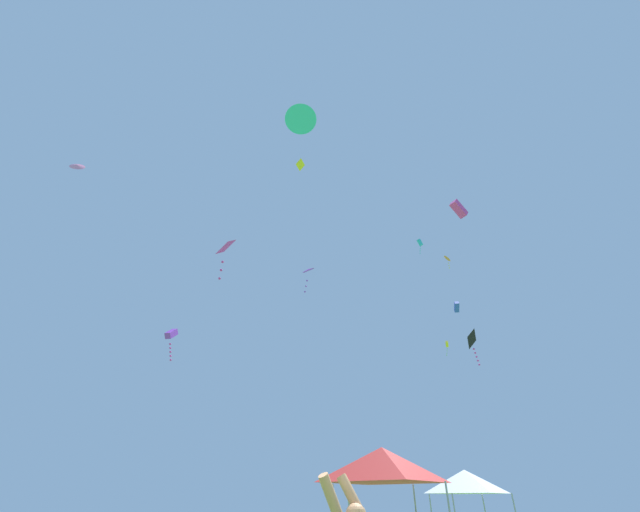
% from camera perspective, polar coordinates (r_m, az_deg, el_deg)
% --- Properties ---
extents(canopy_tent_white, '(2.62, 2.62, 2.81)m').
position_cam_1_polar(canopy_tent_white, '(19.25, 20.55, -28.48)').
color(canopy_tent_white, '#9E9EA3').
rests_on(canopy_tent_white, ground).
extents(canopy_tent_red, '(2.89, 2.89, 3.09)m').
position_cam_1_polar(canopy_tent_red, '(13.13, 9.17, -27.88)').
color(canopy_tent_red, '#9E9EA3').
rests_on(canopy_tent_red, ground).
extents(kite_cyan_box, '(0.56, 0.45, 1.50)m').
position_cam_1_polar(kite_cyan_box, '(37.70, 14.40, 1.85)').
color(kite_cyan_box, '#2DB7CC').
extents(kite_purple_box, '(0.84, 1.29, 2.68)m').
position_cam_1_polar(kite_purple_box, '(32.74, -20.91, -10.73)').
color(kite_purple_box, purple).
extents(kite_purple_diamond, '(1.56, 1.51, 2.81)m').
position_cam_1_polar(kite_purple_diamond, '(38.67, -1.80, -2.18)').
color(kite_purple_diamond, purple).
extents(kite_black_diamond, '(0.96, 0.91, 2.32)m').
position_cam_1_polar(kite_black_diamond, '(29.95, 21.23, -11.51)').
color(kite_black_diamond, black).
extents(kite_blue_box, '(0.55, 0.92, 0.74)m').
position_cam_1_polar(kite_blue_box, '(32.98, 19.35, -7.04)').
color(kite_blue_box, blue).
extents(kite_pink_delta, '(1.12, 0.73, 0.99)m').
position_cam_1_polar(kite_pink_delta, '(35.35, -31.95, 11.12)').
color(kite_pink_delta, pink).
extents(kite_cyan_delta, '(1.52, 1.52, 0.57)m').
position_cam_1_polar(kite_cyan_delta, '(19.16, -2.83, 19.42)').
color(kite_cyan_delta, '#2DB7CC').
extents(kite_orange_delta, '(0.91, 0.98, 1.64)m').
position_cam_1_polar(kite_orange_delta, '(41.31, 18.14, -0.34)').
color(kite_orange_delta, orange).
extents(kite_magenta_box, '(1.02, 0.76, 0.84)m').
position_cam_1_polar(kite_magenta_box, '(20.94, 19.62, 6.51)').
color(kite_magenta_box, '#D6389E').
extents(kite_yellow_box, '(0.42, 0.62, 1.25)m').
position_cam_1_polar(kite_yellow_box, '(36.79, 18.07, -12.20)').
color(kite_yellow_box, yellow).
extents(kite_magenta_diamond, '(1.36, 1.34, 3.27)m').
position_cam_1_polar(kite_magenta_diamond, '(30.32, -13.82, 1.18)').
color(kite_magenta_diamond, '#D6389E').
extents(kite_yellow_diamond, '(0.46, 0.59, 0.40)m').
position_cam_1_polar(kite_yellow_diamond, '(27.99, -2.90, 13.17)').
color(kite_yellow_diamond, yellow).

